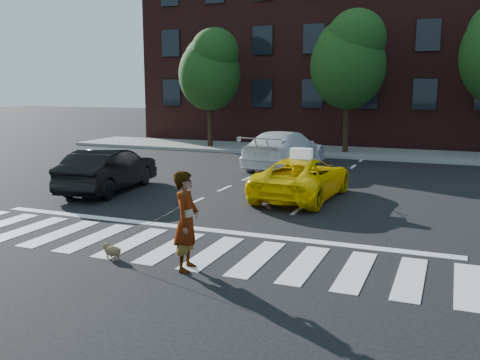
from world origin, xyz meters
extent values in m
plane|color=black|center=(0.00, 0.00, 0.00)|extent=(120.00, 120.00, 0.00)
cube|color=silver|center=(0.00, 0.00, 0.01)|extent=(13.00, 2.40, 0.01)
cube|color=silver|center=(0.00, 1.60, 0.01)|extent=(12.00, 0.30, 0.01)
cube|color=slate|center=(0.00, 17.50, 0.07)|extent=(30.00, 4.00, 0.15)
cube|color=#3E1916|center=(0.00, 25.00, 6.00)|extent=(26.00, 10.00, 12.00)
cylinder|color=black|center=(-7.00, 17.00, 1.62)|extent=(0.28, 0.28, 3.25)
ellipsoid|color=#17350E|center=(-7.00, 17.00, 4.03)|extent=(3.38, 3.38, 3.89)
sphere|color=#17350E|center=(-6.60, 16.80, 5.20)|extent=(2.60, 2.60, 2.60)
sphere|color=#17350E|center=(-7.35, 17.25, 4.88)|extent=(2.34, 2.34, 2.34)
cylinder|color=black|center=(0.50, 17.00, 1.77)|extent=(0.28, 0.28, 3.55)
ellipsoid|color=#17350E|center=(0.50, 17.00, 4.40)|extent=(3.69, 3.69, 4.25)
sphere|color=#17350E|center=(0.90, 16.80, 5.68)|extent=(2.84, 2.84, 2.84)
sphere|color=#17350E|center=(0.15, 17.25, 5.32)|extent=(2.56, 2.56, 2.56)
imported|color=yellow|center=(1.27, 6.09, 0.64)|extent=(2.38, 4.70, 1.27)
imported|color=black|center=(-5.00, 4.76, 0.72)|extent=(2.01, 4.51, 1.44)
imported|color=white|center=(-1.07, 11.76, 0.79)|extent=(2.59, 5.59, 1.58)
imported|color=#999999|center=(0.98, -1.10, 0.96)|extent=(0.57, 0.76, 1.92)
ellipsoid|color=#9A774E|center=(-0.73, -1.10, 0.17)|extent=(0.41, 0.28, 0.21)
sphere|color=#9A774E|center=(-0.91, -1.06, 0.22)|extent=(0.19, 0.19, 0.16)
sphere|color=#9A774E|center=(-0.97, -1.04, 0.19)|extent=(0.09, 0.09, 0.07)
cylinder|color=#9A774E|center=(-0.55, -1.14, 0.22)|extent=(0.11, 0.06, 0.09)
sphere|color=#9A774E|center=(-0.90, -1.01, 0.27)|extent=(0.07, 0.07, 0.06)
sphere|color=#9A774E|center=(-0.92, -1.11, 0.27)|extent=(0.07, 0.07, 0.06)
cylinder|color=#9A774E|center=(-0.85, -1.12, 0.05)|extent=(0.05, 0.05, 0.10)
cylinder|color=#9A774E|center=(-0.83, -1.03, 0.05)|extent=(0.05, 0.05, 0.10)
cylinder|color=#9A774E|center=(-0.63, -1.17, 0.05)|extent=(0.05, 0.05, 0.10)
cylinder|color=#9A774E|center=(-0.61, -1.08, 0.05)|extent=(0.05, 0.05, 0.10)
cube|color=white|center=(1.27, 5.89, 1.43)|extent=(0.67, 0.32, 0.32)
camera|label=1|loc=(5.59, -9.83, 3.51)|focal=40.00mm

